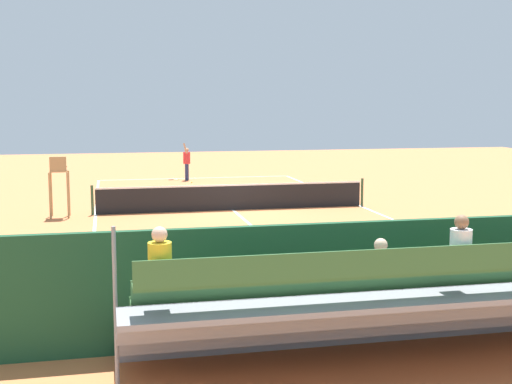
# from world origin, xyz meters

# --- Properties ---
(ground_plane) EXTENTS (60.00, 60.00, 0.00)m
(ground_plane) POSITION_xyz_m (0.00, 0.00, 0.00)
(ground_plane) COLOR #D17542
(court_line_markings) EXTENTS (10.10, 22.20, 0.01)m
(court_line_markings) POSITION_xyz_m (0.00, -0.04, 0.00)
(court_line_markings) COLOR white
(court_line_markings) RESTS_ON ground
(tennis_net) EXTENTS (10.30, 0.10, 1.07)m
(tennis_net) POSITION_xyz_m (0.00, 0.00, 0.50)
(tennis_net) COLOR black
(tennis_net) RESTS_ON ground
(backdrop_wall) EXTENTS (18.00, 0.16, 2.00)m
(backdrop_wall) POSITION_xyz_m (0.00, 14.00, 1.00)
(backdrop_wall) COLOR #1E4C2D
(backdrop_wall) RESTS_ON ground
(bleacher_stand) EXTENTS (9.06, 2.40, 2.48)m
(bleacher_stand) POSITION_xyz_m (-0.09, 15.36, 0.96)
(bleacher_stand) COLOR gray
(bleacher_stand) RESTS_ON ground
(umpire_chair) EXTENTS (0.67, 0.67, 2.14)m
(umpire_chair) POSITION_xyz_m (6.20, 0.29, 1.31)
(umpire_chair) COLOR #A88456
(umpire_chair) RESTS_ON ground
(equipment_bag) EXTENTS (0.90, 0.36, 0.36)m
(equipment_bag) POSITION_xyz_m (-1.73, 13.40, 0.18)
(equipment_bag) COLOR #334C8C
(equipment_bag) RESTS_ON ground
(tennis_player) EXTENTS (0.47, 0.55, 1.93)m
(tennis_player) POSITION_xyz_m (0.53, -10.16, 1.02)
(tennis_player) COLOR navy
(tennis_player) RESTS_ON ground
(tennis_racket) EXTENTS (0.59, 0.37, 0.03)m
(tennis_racket) POSITION_xyz_m (1.09, -10.43, 0.01)
(tennis_racket) COLOR black
(tennis_racket) RESTS_ON ground
(tennis_ball_near) EXTENTS (0.07, 0.07, 0.07)m
(tennis_ball_near) POSITION_xyz_m (-0.01, -6.79, 0.03)
(tennis_ball_near) COLOR #CCDB33
(tennis_ball_near) RESTS_ON ground
(tennis_ball_far) EXTENTS (0.07, 0.07, 0.07)m
(tennis_ball_far) POSITION_xyz_m (0.45, -8.88, 0.03)
(tennis_ball_far) COLOR #CCDB33
(tennis_ball_far) RESTS_ON ground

